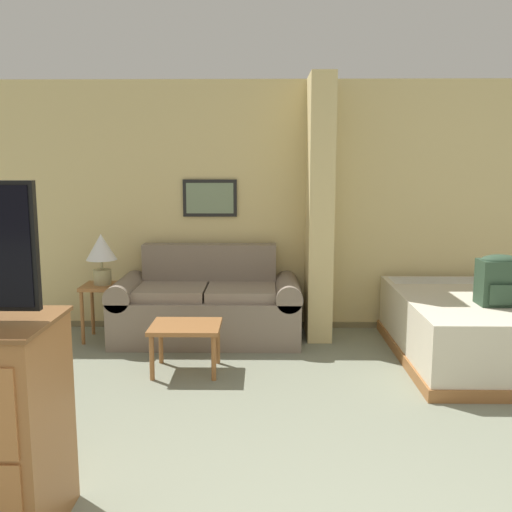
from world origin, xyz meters
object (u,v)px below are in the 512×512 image
(coffee_table, at_px, (186,331))
(bed, at_px, (493,327))
(backpack, at_px, (499,279))
(couch, at_px, (207,306))
(table_lamp, at_px, (101,252))

(coffee_table, xyz_separation_m, bed, (2.72, 0.35, -0.06))
(backpack, bearing_deg, couch, 160.30)
(table_lamp, height_order, backpack, table_lamp)
(couch, bearing_deg, bed, -12.55)
(table_lamp, height_order, bed, table_lamp)
(couch, relative_size, coffee_table, 3.19)
(couch, distance_m, table_lamp, 1.17)
(coffee_table, height_order, bed, bed)
(bed, height_order, backpack, backpack)
(backpack, bearing_deg, table_lamp, 166.38)
(coffee_table, xyz_separation_m, backpack, (2.61, 0.03, 0.45))
(couch, height_order, coffee_table, couch)
(couch, bearing_deg, coffee_table, -95.53)
(bed, bearing_deg, coffee_table, -172.69)
(table_lamp, distance_m, backpack, 3.66)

